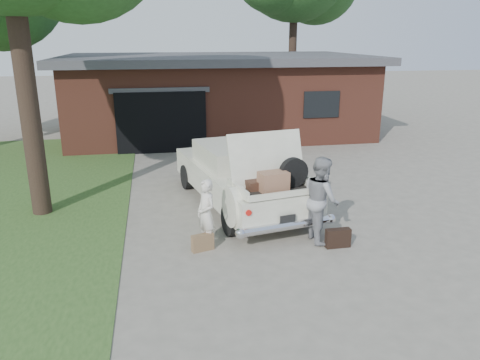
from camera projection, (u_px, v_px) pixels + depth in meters
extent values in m
plane|color=gray|center=(245.00, 238.00, 9.85)|extent=(90.00, 90.00, 0.00)
cube|color=#2D4C1E|center=(7.00, 206.00, 11.71)|extent=(6.00, 16.00, 0.02)
cube|color=brown|center=(217.00, 98.00, 20.38)|extent=(12.00, 7.00, 3.00)
cube|color=#4C4C51|center=(216.00, 59.00, 19.90)|extent=(12.80, 7.80, 0.30)
cube|color=black|center=(161.00, 122.00, 16.83)|extent=(3.20, 0.30, 2.20)
cube|color=#4C4C51|center=(160.00, 90.00, 16.42)|extent=(3.50, 0.12, 0.18)
cube|color=black|center=(321.00, 104.00, 17.66)|extent=(1.40, 0.08, 1.00)
cylinder|color=#38281E|center=(27.00, 91.00, 10.40)|extent=(0.44, 0.44, 5.79)
cylinder|color=#38281E|center=(292.00, 52.00, 26.25)|extent=(0.44, 0.44, 6.37)
cube|color=silver|center=(240.00, 180.00, 11.67)|extent=(2.87, 5.35, 0.66)
cube|color=beige|center=(235.00, 155.00, 11.77)|extent=(2.03, 2.31, 0.53)
cube|color=black|center=(223.00, 147.00, 12.63)|extent=(1.56, 0.38, 0.45)
cube|color=black|center=(250.00, 165.00, 10.92)|extent=(1.56, 0.38, 0.45)
cylinder|color=black|center=(231.00, 220.00, 9.91)|extent=(0.35, 0.70, 0.67)
cylinder|color=black|center=(305.00, 209.00, 10.54)|extent=(0.35, 0.70, 0.67)
cylinder|color=black|center=(187.00, 177.00, 12.97)|extent=(0.35, 0.70, 0.67)
cylinder|color=black|center=(246.00, 170.00, 13.60)|extent=(0.35, 0.70, 0.67)
cylinder|color=silver|center=(287.00, 226.00, 9.44)|extent=(2.07, 0.58, 0.18)
cylinder|color=#A5140F|center=(248.00, 212.00, 9.10)|extent=(0.14, 0.12, 0.12)
cylinder|color=#A5140F|center=(322.00, 202.00, 9.69)|extent=(0.14, 0.12, 0.12)
cube|color=black|center=(288.00, 219.00, 9.38)|extent=(0.34, 0.09, 0.17)
cube|color=black|center=(274.00, 189.00, 9.86)|extent=(1.76, 1.40, 0.04)
cube|color=silver|center=(238.00, 189.00, 9.54)|extent=(0.28, 1.11, 0.18)
cube|color=silver|center=(308.00, 180.00, 10.11)|extent=(0.28, 1.11, 0.18)
cube|color=silver|center=(286.00, 194.00, 9.34)|extent=(1.60, 0.37, 0.12)
cube|color=silver|center=(267.00, 159.00, 10.02)|extent=(1.75, 0.72, 1.12)
cube|color=#44291D|center=(260.00, 184.00, 9.82)|extent=(0.63, 0.47, 0.18)
cube|color=#A06E51|center=(273.00, 181.00, 9.63)|extent=(0.65, 0.49, 0.41)
cube|color=black|center=(277.00, 182.00, 9.95)|extent=(0.65, 0.49, 0.18)
cylinder|color=black|center=(293.00, 172.00, 9.87)|extent=(0.65, 0.28, 0.63)
imported|color=silver|center=(206.00, 214.00, 9.26)|extent=(0.51, 0.61, 1.41)
imported|color=gray|center=(321.00, 199.00, 9.53)|extent=(0.72, 0.90, 1.78)
cube|color=olive|center=(203.00, 242.00, 9.23)|extent=(0.47, 0.27, 0.34)
cube|color=black|center=(338.00, 238.00, 9.38)|extent=(0.51, 0.17, 0.39)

